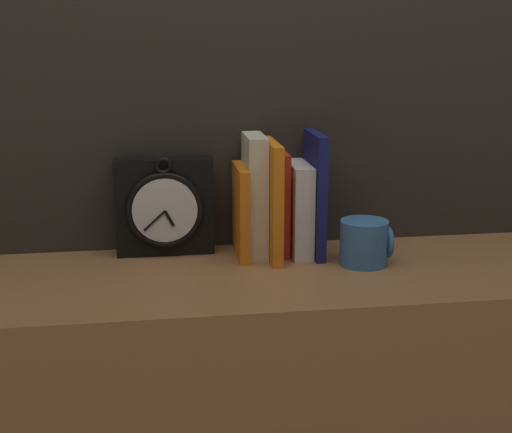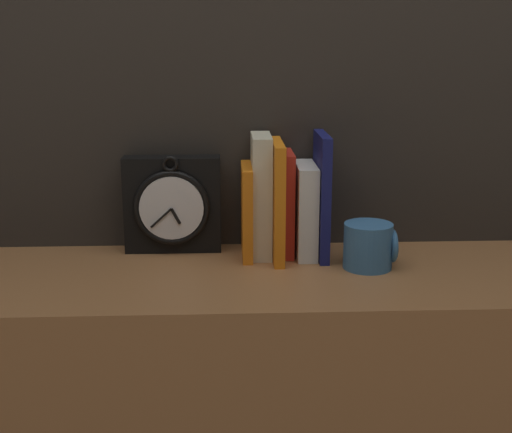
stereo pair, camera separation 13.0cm
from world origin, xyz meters
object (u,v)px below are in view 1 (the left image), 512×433
clock (164,207)px  book_slot4_white (298,209)px  book_slot1_cream (255,196)px  book_slot0_orange (241,211)px  mug (365,243)px  book_slot5_navy (315,194)px  book_slot3_red (281,203)px  book_slot2_orange (272,200)px

clock → book_slot4_white: (0.27, -0.03, -0.01)m
book_slot1_cream → book_slot0_orange: bearing=-167.2°
mug → book_slot0_orange: bearing=158.6°
mug → book_slot4_white: bearing=141.1°
book_slot0_orange → book_slot5_navy: bearing=-2.0°
book_slot5_navy → book_slot1_cream: bearing=174.3°
clock → book_slot4_white: size_ratio=1.10×
book_slot0_orange → book_slot4_white: size_ratio=0.99×
book_slot5_navy → mug: (0.08, -0.08, -0.08)m
book_slot0_orange → book_slot1_cream: bearing=12.8°
book_slot0_orange → mug: 0.25m
clock → book_slot4_white: bearing=-7.3°
clock → book_slot4_white: clock is taller
book_slot3_red → book_slot5_navy: bearing=-14.0°
book_slot2_orange → book_slot4_white: (0.06, 0.01, -0.02)m
book_slot2_orange → book_slot4_white: 0.06m
book_slot4_white → mug: book_slot4_white is taller
clock → book_slot5_navy: bearing=-7.8°
book_slot3_red → book_slot5_navy: book_slot5_navy is taller
book_slot5_navy → mug: book_slot5_navy is taller
mug → clock: bearing=161.7°
book_slot0_orange → book_slot1_cream: (0.03, 0.01, 0.03)m
book_slot1_cream → book_slot5_navy: bearing=-5.7°
clock → book_slot1_cream: (0.18, -0.03, 0.02)m
book_slot3_red → mug: bearing=-34.5°
book_slot5_navy → book_slot2_orange: bearing=-174.7°
clock → book_slot2_orange: size_ratio=0.88×
book_slot2_orange → book_slot3_red: (0.02, 0.02, -0.01)m
book_slot4_white → book_slot1_cream: bearing=176.5°
book_slot3_red → book_slot4_white: 0.04m
clock → book_slot2_orange: book_slot2_orange is taller
book_slot0_orange → mug: size_ratio=1.86×
clock → book_slot3_red: size_ratio=0.98×
book_slot2_orange → book_slot3_red: size_ratio=1.12×
book_slot0_orange → book_slot2_orange: book_slot2_orange is taller
book_slot3_red → book_slot5_navy: 0.07m
book_slot4_white → book_slot5_navy: book_slot5_navy is taller
book_slot2_orange → book_slot4_white: book_slot2_orange is taller
book_slot0_orange → book_slot3_red: book_slot3_red is taller
book_slot0_orange → book_slot4_white: (0.12, 0.00, 0.00)m
book_slot3_red → book_slot4_white: (0.03, -0.01, -0.01)m
clock → book_slot1_cream: book_slot1_cream is taller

